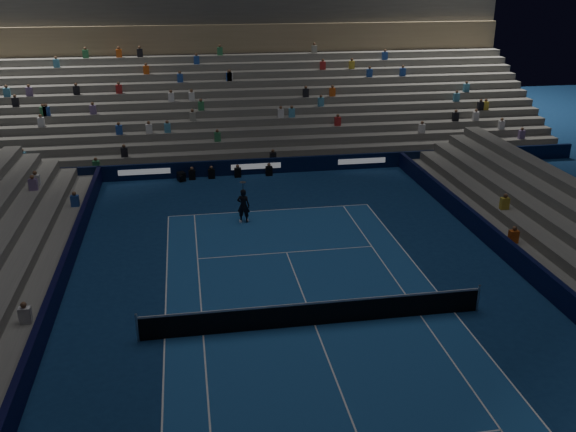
# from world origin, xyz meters

# --- Properties ---
(ground) EXTENTS (90.00, 90.00, 0.00)m
(ground) POSITION_xyz_m (0.00, 0.00, 0.00)
(ground) COLOR navy
(ground) RESTS_ON ground
(court_surface) EXTENTS (10.97, 23.77, 0.01)m
(court_surface) POSITION_xyz_m (0.00, 0.00, 0.01)
(court_surface) COLOR #1A4C8F
(court_surface) RESTS_ON ground
(sponsor_barrier_far) EXTENTS (44.00, 0.25, 1.00)m
(sponsor_barrier_far) POSITION_xyz_m (0.00, 18.50, 0.50)
(sponsor_barrier_far) COLOR black
(sponsor_barrier_far) RESTS_ON ground
(sponsor_barrier_east) EXTENTS (0.25, 37.00, 1.00)m
(sponsor_barrier_east) POSITION_xyz_m (9.70, 0.00, 0.50)
(sponsor_barrier_east) COLOR black
(sponsor_barrier_east) RESTS_ON ground
(sponsor_barrier_west) EXTENTS (0.25, 37.00, 1.00)m
(sponsor_barrier_west) POSITION_xyz_m (-9.70, 0.00, 0.50)
(sponsor_barrier_west) COLOR black
(sponsor_barrier_west) RESTS_ON ground
(grandstand_main) EXTENTS (44.00, 15.20, 11.20)m
(grandstand_main) POSITION_xyz_m (0.00, 27.90, 3.38)
(grandstand_main) COLOR slate
(grandstand_main) RESTS_ON ground
(tennis_net) EXTENTS (12.90, 0.10, 1.10)m
(tennis_net) POSITION_xyz_m (0.00, 0.00, 0.50)
(tennis_net) COLOR #B2B2B7
(tennis_net) RESTS_ON ground
(tennis_player) EXTENTS (0.76, 0.62, 1.80)m
(tennis_player) POSITION_xyz_m (-1.58, 10.50, 0.90)
(tennis_player) COLOR black
(tennis_player) RESTS_ON ground
(broadcast_camera) EXTENTS (0.57, 0.94, 0.56)m
(broadcast_camera) POSITION_xyz_m (-4.74, 17.80, 0.29)
(broadcast_camera) COLOR black
(broadcast_camera) RESTS_ON ground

